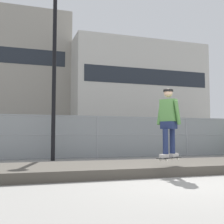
{
  "coord_description": "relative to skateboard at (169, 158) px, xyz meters",
  "views": [
    {
      "loc": [
        -3.47,
        -5.3,
        0.97
      ],
      "look_at": [
        -0.39,
        4.15,
        1.76
      ],
      "focal_mm": 47.93,
      "sensor_mm": 36.0,
      "label": 1
    }
  ],
  "objects": [
    {
      "name": "skateboard",
      "position": [
        0.0,
        0.0,
        0.0
      ],
      "size": [
        0.8,
        0.56,
        0.07
      ],
      "color": "black"
    },
    {
      "name": "parked_car_mid",
      "position": [
        4.66,
        9.93,
        0.4
      ],
      "size": [
        4.41,
        1.96,
        1.66
      ],
      "color": "black",
      "rests_on": "ground_plane"
    },
    {
      "name": "parked_car_near",
      "position": [
        -2.34,
        10.0,
        0.4
      ],
      "size": [
        4.53,
        2.22,
        1.66
      ],
      "color": "silver",
      "rests_on": "ground_plane"
    },
    {
      "name": "street_lamp",
      "position": [
        -2.1,
        5.44,
        4.11
      ],
      "size": [
        0.44,
        0.44,
        7.4
      ],
      "color": "black",
      "rests_on": "ground_plane"
    },
    {
      "name": "ground_plane",
      "position": [
        -0.07,
        -1.14,
        -0.44
      ],
      "size": [
        120.0,
        120.0,
        0.0
      ],
      "primitive_type": "plane",
      "color": "gray"
    },
    {
      "name": "skater",
      "position": [
        -0.0,
        -0.0,
        0.95
      ],
      "size": [
        0.68,
        0.62,
        1.66
      ],
      "color": "#B2ADA8",
      "rests_on": "skateboard"
    },
    {
      "name": "office_block",
      "position": [
        16.03,
        40.26,
        7.71
      ],
      "size": [
        22.19,
        10.11,
        16.3
      ],
      "color": "#B2AFA8",
      "rests_on": "ground_plane"
    },
    {
      "name": "chain_fence",
      "position": [
        -0.07,
        6.28,
        0.49
      ],
      "size": [
        27.04,
        0.06,
        1.85
      ],
      "color": "gray",
      "rests_on": "ground_plane"
    },
    {
      "name": "gravel_berm",
      "position": [
        -0.07,
        1.11,
        -0.32
      ],
      "size": [
        12.87,
        2.5,
        0.23
      ],
      "primitive_type": "cube",
      "color": "#4C473F",
      "rests_on": "ground_plane"
    }
  ]
}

